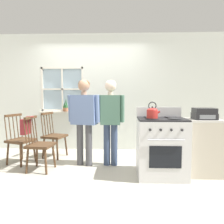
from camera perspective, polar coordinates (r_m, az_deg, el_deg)
The scene contains 13 objects.
ground_plane at distance 3.99m, azimuth -7.62°, elevation -14.39°, with size 16.00×16.00×0.00m, color #B2AD9E.
wall_back at distance 5.16m, azimuth -4.79°, elevation 5.09°, with size 6.40×0.16×2.70m.
chair_by_window at distance 3.95m, azimuth -18.40°, elevation -8.24°, with size 0.44×0.45×0.93m.
chair_near_wall at distance 4.71m, azimuth -14.94°, elevation -6.13°, with size 0.50×0.51×0.93m.
chair_center_cluster at distance 4.48m, azimuth -22.88°, elevation -6.86°, with size 0.52×0.53×0.93m.
person_elderly_left at distance 3.98m, azimuth -7.30°, elevation -0.29°, with size 0.62×0.31×1.56m.
person_teen_center at distance 3.95m, azimuth -0.39°, elevation -0.61°, with size 0.51×0.23×1.55m.
stove at distance 3.58m, azimuth 12.73°, elevation -8.79°, with size 0.75×0.68×1.08m.
kettle at distance 3.34m, azimuth 10.48°, elevation -0.12°, with size 0.21×0.17×0.25m.
potted_plant at distance 5.20m, azimuth -12.00°, elevation 1.24°, with size 0.13×0.13×0.30m.
handbag at distance 4.00m, azimuth -21.55°, elevation -3.46°, with size 0.20×0.23×0.31m.
side_counter at distance 3.87m, azimuth 22.59°, elevation -8.38°, with size 0.55×0.50×0.90m.
stereo at distance 3.77m, azimuth 22.94°, elevation -0.44°, with size 0.34×0.29×0.18m.
Camera 1 is at (0.66, -3.72, 1.28)m, focal length 35.00 mm.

